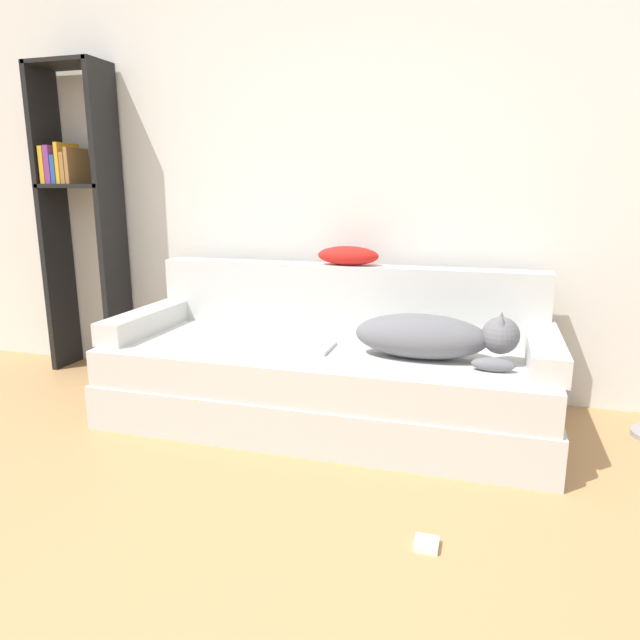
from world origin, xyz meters
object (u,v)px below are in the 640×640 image
(laptop, at_px, (300,346))
(power_adapter, at_px, (426,544))
(dog, at_px, (432,336))
(bookshelf, at_px, (78,203))
(throw_pillow, at_px, (348,256))
(couch, at_px, (325,383))

(laptop, bearing_deg, power_adapter, -49.98)
(dog, height_order, bookshelf, bookshelf)
(dog, height_order, power_adapter, dog)
(dog, height_order, throw_pillow, throw_pillow)
(couch, relative_size, laptop, 6.88)
(couch, xyz_separation_m, power_adapter, (0.62, -0.94, -0.18))
(power_adapter, bearing_deg, couch, 123.42)
(couch, xyz_separation_m, dog, (0.53, -0.09, 0.31))
(couch, distance_m, throw_pillow, 0.72)
(throw_pillow, distance_m, power_adapter, 1.65)
(laptop, bearing_deg, dog, -0.41)
(dog, xyz_separation_m, power_adapter, (0.09, -0.85, -0.49))
(throw_pillow, bearing_deg, bookshelf, 178.78)
(dog, relative_size, throw_pillow, 2.17)
(couch, height_order, power_adapter, couch)
(throw_pillow, xyz_separation_m, power_adapter, (0.60, -1.32, -0.79))
(throw_pillow, bearing_deg, dog, -42.10)
(bookshelf, bearing_deg, couch, -13.42)
(laptop, xyz_separation_m, power_adapter, (0.73, -0.85, -0.39))
(throw_pillow, relative_size, power_adapter, 4.28)
(power_adapter, bearing_deg, laptop, 130.35)
(bookshelf, bearing_deg, laptop, -17.04)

